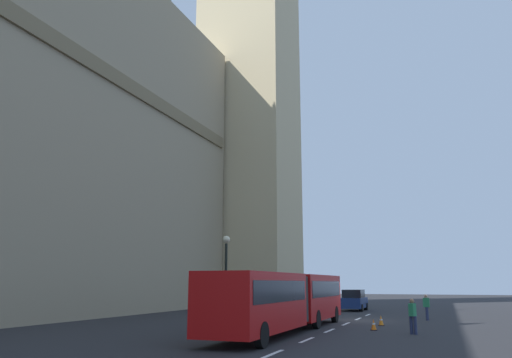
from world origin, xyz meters
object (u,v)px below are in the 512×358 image
at_px(sedan_lead, 354,300).
at_px(traffic_cone_middle, 381,321).
at_px(street_lamp, 226,273).
at_px(articulated_bus, 285,297).
at_px(pedestrian_by_kerb, 427,306).
at_px(traffic_cone_west, 374,325).
at_px(pedestrian_near_cones, 413,315).

height_order(sedan_lead, traffic_cone_middle, sedan_lead).
bearing_deg(traffic_cone_middle, street_lamp, 109.19).
distance_m(articulated_bus, pedestrian_by_kerb, 12.59).
distance_m(traffic_cone_west, street_lamp, 9.07).
height_order(sedan_lead, street_lamp, street_lamp).
bearing_deg(traffic_cone_west, pedestrian_by_kerb, -16.05).
xyz_separation_m(traffic_cone_middle, street_lamp, (-3.01, 8.65, 2.77)).
relative_size(traffic_cone_west, pedestrian_by_kerb, 0.34).
distance_m(articulated_bus, pedestrian_near_cones, 6.35).
bearing_deg(pedestrian_by_kerb, traffic_cone_middle, 155.51).
distance_m(articulated_bus, street_lamp, 5.30).
distance_m(traffic_cone_middle, pedestrian_near_cones, 5.09).
xyz_separation_m(traffic_cone_west, pedestrian_near_cones, (-1.49, -2.11, 0.63)).
bearing_deg(pedestrian_near_cones, street_lamp, 81.59).
distance_m(traffic_cone_west, pedestrian_by_kerb, 8.73).
bearing_deg(articulated_bus, traffic_cone_west, -60.27).
bearing_deg(sedan_lead, pedestrian_by_kerb, -146.75).
height_order(articulated_bus, traffic_cone_middle, articulated_bus).
relative_size(articulated_bus, traffic_cone_west, 28.46).
xyz_separation_m(street_lamp, pedestrian_by_kerb, (8.26, -11.04, -2.14)).
height_order(traffic_cone_west, pedestrian_near_cones, pedestrian_near_cones).
bearing_deg(traffic_cone_middle, traffic_cone_west, 179.75).
distance_m(street_lamp, pedestrian_near_cones, 11.07).
height_order(traffic_cone_west, traffic_cone_middle, same).
bearing_deg(sedan_lead, traffic_cone_west, -167.33).
distance_m(sedan_lead, traffic_cone_west, 18.78).
distance_m(sedan_lead, pedestrian_by_kerb, 11.90).
bearing_deg(articulated_bus, pedestrian_near_cones, -82.05).
bearing_deg(pedestrian_by_kerb, sedan_lead, 33.25).
bearing_deg(articulated_bus, street_lamp, 61.38).
height_order(sedan_lead, pedestrian_by_kerb, sedan_lead).
bearing_deg(pedestrian_by_kerb, traffic_cone_west, 163.95).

